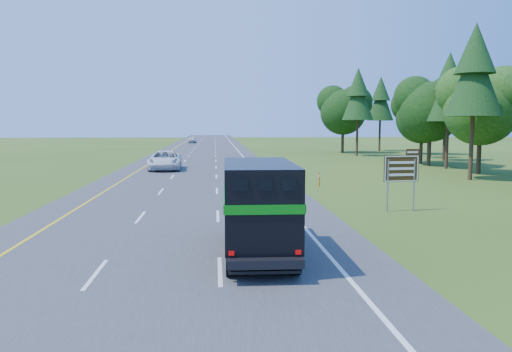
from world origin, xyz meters
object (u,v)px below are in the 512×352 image
object	(u,v)px
exit_sign	(402,171)
horse_truck	(258,205)
white_suv	(165,160)
far_car	(192,140)

from	to	relation	value
exit_sign	horse_truck	bearing A→B (deg)	-140.57
white_suv	exit_sign	xyz separation A→B (m)	(14.22, -23.90, 1.12)
far_car	exit_sign	size ratio (longest dim) A/B	1.29
horse_truck	far_car	size ratio (longest dim) A/B	1.75
horse_truck	exit_sign	size ratio (longest dim) A/B	2.26
exit_sign	white_suv	bearing A→B (deg)	115.82
horse_truck	exit_sign	distance (m)	11.23
white_suv	exit_sign	world-z (taller)	exit_sign
horse_truck	exit_sign	xyz separation A→B (m)	(8.02, 7.85, 0.33)
horse_truck	far_car	distance (m)	98.14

